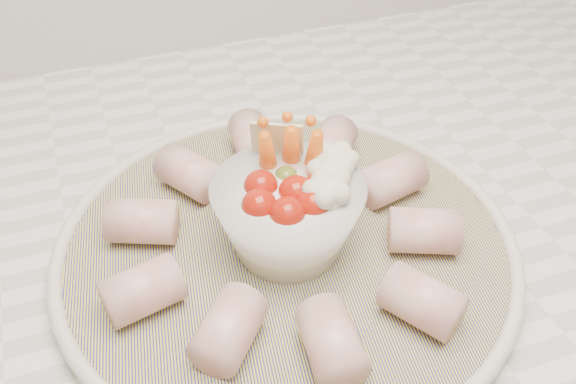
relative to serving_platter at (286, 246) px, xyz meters
name	(u,v)px	position (x,y,z in m)	size (l,w,h in m)	color
serving_platter	(286,246)	(0.00, 0.00, 0.00)	(0.44, 0.44, 0.02)	navy
veggie_bowl	(291,210)	(0.00, 0.00, 0.04)	(0.12, 0.12, 0.10)	white
cured_meat_rolls	(285,226)	(0.00, 0.00, 0.02)	(0.29, 0.30, 0.04)	#BE5757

